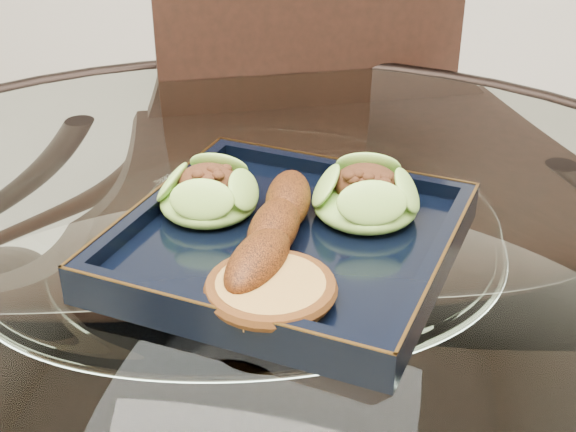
# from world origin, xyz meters

# --- Properties ---
(dining_table) EXTENTS (1.13, 1.13, 0.77)m
(dining_table) POSITION_xyz_m (-0.00, -0.00, 0.60)
(dining_table) COLOR white
(dining_table) RESTS_ON ground
(dining_chair) EXTENTS (0.59, 0.59, 1.04)m
(dining_chair) POSITION_xyz_m (0.01, 0.41, 0.58)
(dining_chair) COLOR black
(dining_chair) RESTS_ON ground
(navy_plate) EXTENTS (0.32, 0.32, 0.02)m
(navy_plate) POSITION_xyz_m (0.03, 0.03, 0.77)
(navy_plate) COLOR black
(navy_plate) RESTS_ON dining_table
(lettuce_wrap_left) EXTENTS (0.11, 0.11, 0.03)m
(lettuce_wrap_left) POSITION_xyz_m (-0.04, 0.06, 0.80)
(lettuce_wrap_left) COLOR #67AA31
(lettuce_wrap_left) RESTS_ON navy_plate
(lettuce_wrap_right) EXTENTS (0.11, 0.11, 0.03)m
(lettuce_wrap_right) POSITION_xyz_m (0.09, 0.08, 0.80)
(lettuce_wrap_right) COLOR #60932A
(lettuce_wrap_right) RESTS_ON navy_plate
(roasted_plantain) EXTENTS (0.04, 0.19, 0.04)m
(roasted_plantain) POSITION_xyz_m (0.03, 0.01, 0.80)
(roasted_plantain) COLOR #5E2809
(roasted_plantain) RESTS_ON navy_plate
(crumb_patty) EXTENTS (0.11, 0.11, 0.02)m
(crumb_patty) POSITION_xyz_m (0.04, -0.06, 0.79)
(crumb_patty) COLOR #A57937
(crumb_patty) RESTS_ON navy_plate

